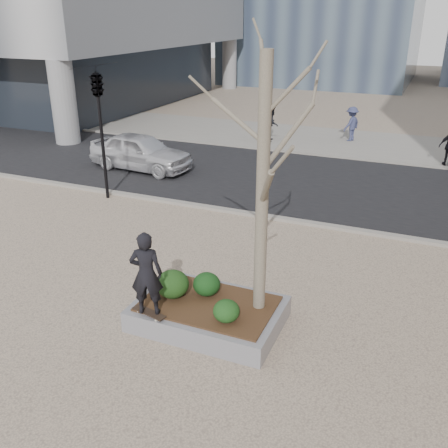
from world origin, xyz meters
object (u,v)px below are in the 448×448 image
at_px(planter, 209,314).
at_px(skateboard, 149,313).
at_px(police_car, 141,152).
at_px(skateboarder, 146,274).

bearing_deg(planter, skateboard, -138.34).
bearing_deg(planter, police_car, 128.68).
distance_m(skateboarder, police_car, 11.69).
distance_m(skateboard, police_car, 11.68).
height_order(skateboarder, police_car, skateboarder).
height_order(skateboard, skateboarder, skateboarder).
bearing_deg(police_car, skateboarder, -142.76).
xyz_separation_m(skateboarder, police_car, (-6.29, 9.84, -0.63)).
xyz_separation_m(planter, skateboarder, (-0.93, -0.83, 1.17)).
bearing_deg(skateboard, planter, 55.40).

